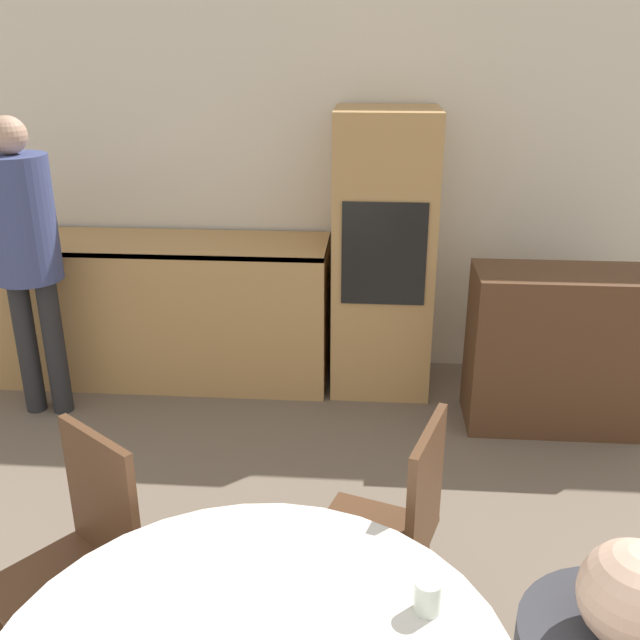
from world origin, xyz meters
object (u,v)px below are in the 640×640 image
chair_far_left (83,552)px  person_standing (24,239)px  oven_unit (383,254)px  chair_far_right (397,526)px  cup (428,596)px  sideboard (554,350)px

chair_far_left → person_standing: size_ratio=0.54×
oven_unit → person_standing: (-1.98, -0.53, 0.20)m
chair_far_left → person_standing: person_standing is taller
chair_far_right → person_standing: bearing=-110.5°
chair_far_right → person_standing: (-2.03, 1.62, 0.55)m
chair_far_right → cup: bearing=23.4°
oven_unit → person_standing: size_ratio=1.00×
oven_unit → chair_far_left: oven_unit is taller
oven_unit → chair_far_left: bearing=-112.6°
oven_unit → chair_far_left: 2.59m
oven_unit → cup: 2.77m
chair_far_left → cup: (1.09, -0.39, 0.26)m
sideboard → chair_far_left: (-1.96, -1.92, 0.06)m
person_standing → chair_far_left: bearing=-61.6°
cup → sideboard: bearing=69.3°
oven_unit → cup: (0.10, -2.76, -0.09)m
chair_far_right → cup: (0.05, -0.61, 0.26)m
oven_unit → sideboard: 1.14m
person_standing → sideboard: bearing=1.7°
chair_far_right → person_standing: size_ratio=0.54×
oven_unit → sideboard: (0.97, -0.45, -0.40)m
sideboard → person_standing: 3.02m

